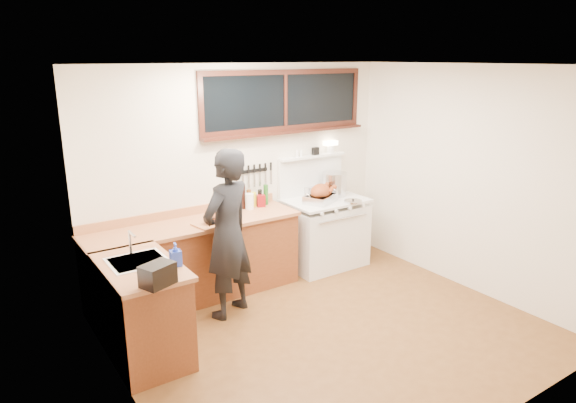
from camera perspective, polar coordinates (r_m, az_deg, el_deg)
ground_plane at (r=5.37m, az=4.78°, el=-14.18°), size 4.00×3.50×0.02m
room_shell at (r=4.77m, az=5.23°, el=3.39°), size 4.10×3.60×2.65m
counter_back at (r=5.92m, az=-10.19°, el=-6.43°), size 2.44×0.64×1.00m
counter_left at (r=4.93m, az=-15.91°, el=-11.57°), size 0.64×1.09×0.90m
sink_unit at (r=4.84m, az=-16.33°, el=-6.98°), size 0.50×0.45×0.37m
vintage_stove at (r=6.75m, az=4.04°, el=-3.27°), size 1.02×0.74×1.59m
back_window at (r=6.42m, az=-0.27°, el=10.40°), size 2.32×0.13×0.77m
left_doorway at (r=3.57m, az=-15.05°, el=-11.13°), size 0.02×1.04×2.17m
knife_strip at (r=6.30m, az=-3.95°, el=3.30°), size 0.52×0.03×0.28m
man at (r=5.35m, az=-6.75°, el=-3.63°), size 0.77×0.66×1.80m
soap_bottle at (r=4.60m, az=-12.39°, el=-5.77°), size 0.11×0.11×0.21m
toaster at (r=4.27m, az=-14.27°, el=-7.88°), size 0.31×0.26×0.18m
cutting_board at (r=5.66m, az=-8.40°, el=-2.04°), size 0.42×0.34×0.14m
roast_turkey at (r=6.44m, az=3.65°, el=0.76°), size 0.49×0.44×0.24m
stockpot at (r=6.78m, az=5.16°, el=1.95°), size 0.36×0.36×0.31m
saucepan at (r=6.80m, az=2.27°, el=1.21°), size 0.19×0.28×0.11m
pot_lid at (r=6.52m, az=7.23°, el=0.04°), size 0.29×0.29×0.04m
coffee_tin at (r=6.27m, az=-3.00°, el=0.07°), size 0.12×0.11×0.15m
pitcher at (r=6.17m, az=-4.31°, el=0.01°), size 0.13×0.13×0.19m
bottle_cluster at (r=6.23m, az=-4.36°, el=0.47°), size 0.48×0.07×0.30m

